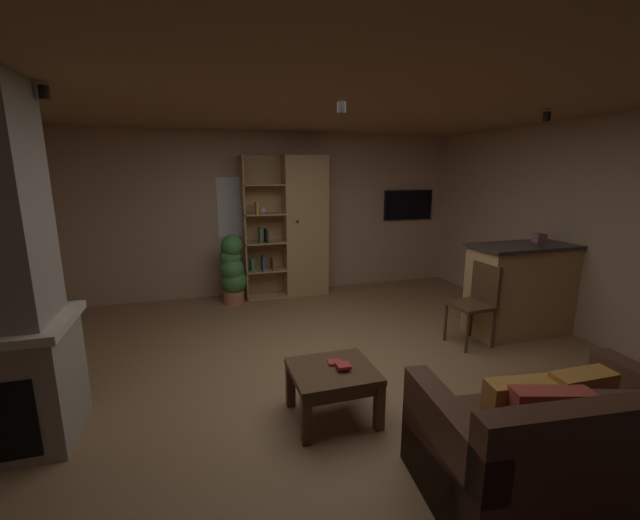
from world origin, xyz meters
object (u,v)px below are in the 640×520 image
object	(u,v)px
kitchen_bar_counter	(530,288)
wall_mounted_tv	(408,205)
coffee_table	(333,378)
dining_chair	(477,299)
potted_floor_plant	(232,269)
leather_couch	(560,451)
bookshelf_cabinet	(299,228)
tissue_box	(539,238)
table_book_0	(335,363)
table_book_1	(343,366)

from	to	relation	value
kitchen_bar_counter	wall_mounted_tv	size ratio (longest dim) A/B	1.72
coffee_table	dining_chair	size ratio (longest dim) A/B	0.70
potted_floor_plant	coffee_table	bearing A→B (deg)	-81.18
kitchen_bar_counter	leather_couch	world-z (taller)	kitchen_bar_counter
bookshelf_cabinet	leather_couch	world-z (taller)	bookshelf_cabinet
kitchen_bar_counter	leather_couch	xyz separation A→B (m)	(-1.84, -2.16, -0.24)
kitchen_bar_counter	tissue_box	size ratio (longest dim) A/B	12.89
tissue_box	coffee_table	size ratio (longest dim) A/B	0.19
bookshelf_cabinet	table_book_0	bearing A→B (deg)	-99.46
potted_floor_plant	tissue_box	bearing A→B (deg)	-30.72
kitchen_bar_counter	potted_floor_plant	size ratio (longest dim) A/B	1.49
kitchen_bar_counter	dining_chair	size ratio (longest dim) A/B	1.68
table_book_0	wall_mounted_tv	size ratio (longest dim) A/B	0.11
coffee_table	potted_floor_plant	xyz separation A→B (m)	(-0.49, 3.13, 0.19)
tissue_box	bookshelf_cabinet	bearing A→B (deg)	136.64
kitchen_bar_counter	bookshelf_cabinet	bearing A→B (deg)	134.10
tissue_box	potted_floor_plant	distance (m)	4.08
bookshelf_cabinet	tissue_box	world-z (taller)	bookshelf_cabinet
table_book_0	table_book_1	distance (m)	0.12
table_book_1	dining_chair	distance (m)	2.15
tissue_box	kitchen_bar_counter	bearing A→B (deg)	-149.38
dining_chair	wall_mounted_tv	xyz separation A→B (m)	(0.58, 2.67, 0.83)
table_book_1	wall_mounted_tv	distance (m)	4.48
coffee_table	table_book_0	size ratio (longest dim) A/B	6.26
tissue_box	table_book_1	size ratio (longest dim) A/B	1.16
leather_couch	potted_floor_plant	world-z (taller)	potted_floor_plant
table_book_1	wall_mounted_tv	size ratio (longest dim) A/B	0.11
bookshelf_cabinet	coffee_table	size ratio (longest dim) A/B	3.34
table_book_0	tissue_box	bearing A→B (deg)	18.78
bookshelf_cabinet	potted_floor_plant	xyz separation A→B (m)	(-1.07, -0.21, -0.55)
coffee_table	table_book_1	world-z (taller)	table_book_1
bookshelf_cabinet	leather_couch	size ratio (longest dim) A/B	1.31
coffee_table	table_book_1	xyz separation A→B (m)	(0.07, -0.05, 0.12)
tissue_box	potted_floor_plant	xyz separation A→B (m)	(-3.47, 2.06, -0.62)
table_book_0	leather_couch	bearing A→B (deg)	-51.64
table_book_0	dining_chair	bearing A→B (deg)	22.36
bookshelf_cabinet	kitchen_bar_counter	distance (m)	3.30
kitchen_bar_counter	coffee_table	bearing A→B (deg)	-160.80
bookshelf_cabinet	wall_mounted_tv	bearing A→B (deg)	6.00
coffee_table	tissue_box	bearing A→B (deg)	19.74
kitchen_bar_counter	dining_chair	world-z (taller)	kitchen_bar_counter
coffee_table	wall_mounted_tv	xyz separation A→B (m)	(2.59, 3.55, 1.03)
leather_couch	coffee_table	size ratio (longest dim) A/B	2.55
tissue_box	table_book_1	xyz separation A→B (m)	(-2.91, -1.12, -0.69)
leather_couch	table_book_0	distance (m)	1.57
dining_chair	bookshelf_cabinet	bearing A→B (deg)	120.09
table_book_0	dining_chair	distance (m)	2.13
dining_chair	potted_floor_plant	size ratio (longest dim) A/B	0.89
tissue_box	potted_floor_plant	world-z (taller)	tissue_box
table_book_0	wall_mounted_tv	xyz separation A→B (m)	(2.55, 3.48, 0.93)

